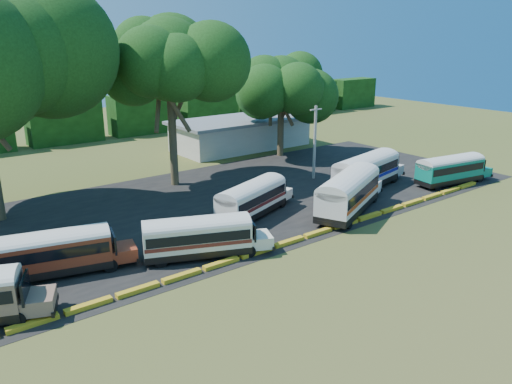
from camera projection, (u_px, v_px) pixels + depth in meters
ground at (282, 253)px, 35.33m from camera, size 160.00×160.00×0.00m
asphalt_strip at (205, 206)px, 45.00m from camera, size 64.00×24.00×0.02m
curb at (273, 247)px, 36.04m from camera, size 53.70×0.45×0.30m
terminal_building at (241, 133)px, 67.87m from camera, size 19.00×9.00×4.00m
treeline_backdrop at (64, 122)px, 70.81m from camera, size 130.00×4.00×6.00m
bus_red at (53, 251)px, 31.63m from camera, size 9.44×4.39×3.01m
bus_cream_west at (200, 235)px, 34.26m from camera, size 9.13×5.46×2.95m
bus_cream_east at (253, 197)px, 42.08m from camera, size 9.48×5.34×3.05m
bus_white_red at (349, 190)px, 42.70m from camera, size 11.22×7.04×3.65m
bus_white_blue at (367, 170)px, 49.57m from camera, size 11.05×4.82×3.53m
bus_teal at (452, 168)px, 51.21m from camera, size 9.42×3.73×3.02m
tree_center at (169, 60)px, 47.87m from camera, size 10.86×10.86×16.52m
tree_east at (281, 84)px, 61.38m from camera, size 9.40×9.40×12.46m
utility_pole at (315, 142)px, 52.59m from camera, size 1.60×0.30×7.80m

